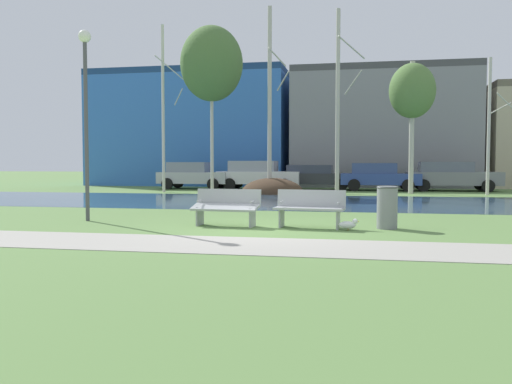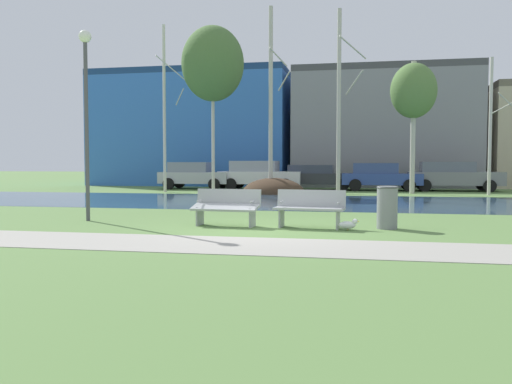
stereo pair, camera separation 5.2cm
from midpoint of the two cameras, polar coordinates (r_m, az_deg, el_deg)
name	(u,v)px [view 1 (the left image)]	position (r m, az deg, el deg)	size (l,w,h in m)	color
ground_plane	(306,199)	(21.75, 5.30, -0.80)	(120.00, 120.00, 0.00)	#5B7F42
paved_path_strip	(240,245)	(9.69, -1.82, -5.71)	(60.00, 2.03, 0.01)	#9E998E
river_band	(303,202)	(20.49, 4.95, -1.03)	(80.00, 8.08, 0.01)	#33516B
soil_mound	(272,193)	(26.25, 1.71, -0.11)	(3.08, 3.04, 1.49)	#423021
bench_left	(226,206)	(12.62, -3.32, -1.52)	(1.64, 0.70, 0.87)	#9EA0A3
bench_right	(310,207)	(12.29, 5.65, -1.65)	(1.64, 0.70, 0.87)	#9EA0A3
trash_bin	(387,207)	(12.44, 13.73, -1.53)	(0.49, 0.49, 0.97)	gray
seagull	(348,224)	(11.97, 9.73, -3.45)	(0.46, 0.17, 0.26)	white
streetlamp	(86,92)	(14.45, -17.86, 10.11)	(0.32, 0.32, 4.85)	#4C4C51
birch_far_left	(164,108)	(27.66, -9.90, 8.89)	(1.47, 2.48, 8.42)	beige
birch_left	(212,64)	(27.38, -4.83, 13.49)	(3.11, 3.11, 8.29)	beige
birch_center_left	(270,99)	(26.19, 1.45, 9.86)	(1.08, 1.78, 9.01)	#BCB7A8
birch_center	(338,100)	(26.09, 8.74, 9.67)	(1.36, 2.38, 8.78)	#BCB7A8
birch_center_right	(412,92)	(27.02, 16.32, 10.25)	(2.19, 2.19, 6.34)	#BCB7A8
birch_right	(490,125)	(26.80, 23.66, 6.54)	(1.25, 2.08, 6.29)	beige
parked_van_nearest_silver	(193,175)	(30.50, -6.77, 1.82)	(4.02, 1.99, 1.52)	#B2B5BC
parked_sedan_second_white	(258,175)	(29.82, 0.17, 1.88)	(4.59, 2.11, 1.59)	silver
parked_hatch_third_dark	(314,176)	(29.66, 6.23, 1.67)	(4.35, 1.97, 1.37)	#282B30
parked_wagon_fourth_blue	(378,176)	(29.32, 12.92, 1.67)	(4.16, 2.08, 1.47)	#2D4793
parked_suv_fifth_grey	(451,176)	(29.87, 20.07, 1.65)	(4.74, 2.07, 1.54)	slate
building_blue_store	(197,130)	(37.73, -6.37, 6.61)	(13.01, 8.04, 7.55)	#3870C6
building_grey_warehouse	(381,130)	(36.53, 13.17, 6.48)	(11.08, 9.14, 7.33)	gray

